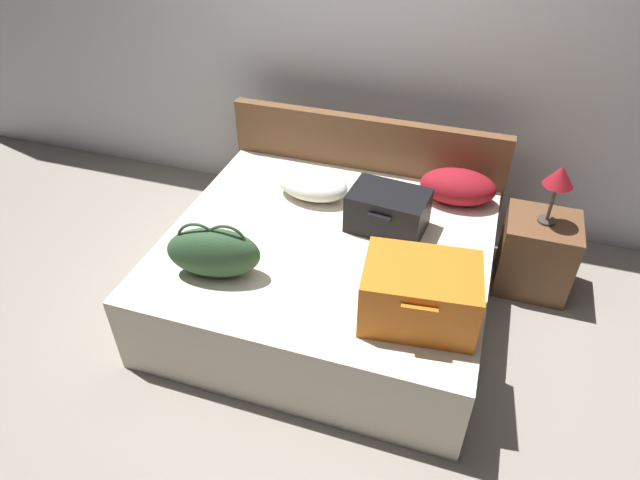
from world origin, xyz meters
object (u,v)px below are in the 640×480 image
Objects in this scene: pillow_near_headboard at (313,184)px; table_lamp at (559,178)px; bed at (326,273)px; nightstand at (536,254)px; duffel_bag at (214,252)px; pillow_center_head at (458,187)px; hard_case_large at (420,293)px; hard_case_medium at (388,211)px.

pillow_near_headboard is 1.22× the size of table_lamp.
bed is 3.66× the size of nightstand.
duffel_bag is at bearing -136.31° from bed.
hard_case_large is at bearing -92.72° from pillow_center_head.
duffel_bag is 1.59m from pillow_center_head.
hard_case_medium is at bearing -158.79° from table_lamp.
hard_case_medium is 0.56m from pillow_near_headboard.
hard_case_large is 1.26m from nightstand.
hard_case_medium is 1.23× the size of table_lamp.
table_lamp reaches higher than duffel_bag.
bed is 0.85m from hard_case_large.
hard_case_medium is 1.04m from nightstand.
bed is 0.53m from hard_case_medium.
hard_case_large is at bearing 0.92° from duffel_bag.
bed is at bearing 137.63° from hard_case_large.
bed is at bearing -135.52° from hard_case_medium.
duffel_bag is 1.05× the size of nightstand.
nightstand is at bearing 27.13° from hard_case_medium.
hard_case_large is at bearing -120.39° from table_lamp.
nightstand is at bearing 53.27° from hard_case_large.
hard_case_medium is (-0.30, 0.68, -0.04)m from hard_case_large.
pillow_center_head is 0.59m from table_lamp.
nightstand is (1.21, 0.59, 0.00)m from bed.
hard_case_large is 1.52× the size of table_lamp.
table_lamp reaches higher than pillow_near_headboard.
hard_case_medium reaches higher than nightstand.
bed is at bearing -153.93° from nightstand.
pillow_near_headboard is (-0.83, 0.86, -0.07)m from hard_case_large.
hard_case_large is 1.10× the size of duffel_bag.
hard_case_medium is at bearing -158.79° from nightstand.
duffel_bag reaches higher than bed.
hard_case_large is 0.74m from hard_case_medium.
hard_case_medium is at bearing 41.81° from duffel_bag.
pillow_near_headboard is (-0.53, 0.19, -0.03)m from hard_case_medium.
hard_case_large is 1.09m from pillow_center_head.
table_lamp is at bearing 31.86° from duffel_bag.
pillow_center_head is at bearing 173.68° from nightstand.
duffel_bag is (-1.08, -0.02, -0.01)m from hard_case_large.
duffel_bag is (-0.48, -0.46, 0.40)m from bed.
hard_case_large is 1.24× the size of pillow_center_head.
bed is 3.96× the size of pillow_near_headboard.
nightstand is (0.91, 0.35, -0.37)m from hard_case_medium.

